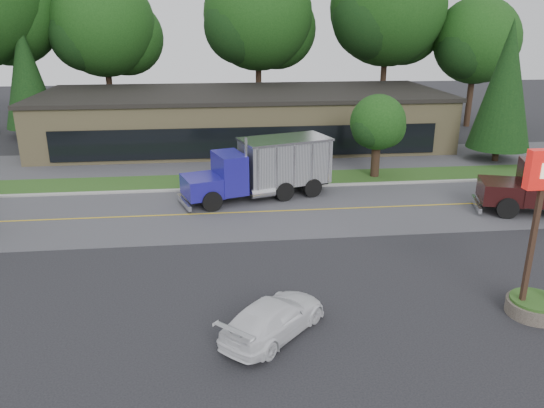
# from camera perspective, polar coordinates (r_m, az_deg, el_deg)

# --- Properties ---
(ground) EXTENTS (140.00, 140.00, 0.00)m
(ground) POSITION_cam_1_polar(r_m,az_deg,el_deg) (20.29, -4.28, -9.77)
(ground) COLOR #2D2D31
(ground) RESTS_ON ground
(road) EXTENTS (60.00, 8.00, 0.02)m
(road) POSITION_cam_1_polar(r_m,az_deg,el_deg) (28.50, -5.02, -1.00)
(road) COLOR #5D5D62
(road) RESTS_ON ground
(center_line) EXTENTS (60.00, 0.12, 0.01)m
(center_line) POSITION_cam_1_polar(r_m,az_deg,el_deg) (28.50, -5.02, -1.00)
(center_line) COLOR gold
(center_line) RESTS_ON ground
(curb) EXTENTS (60.00, 0.30, 0.12)m
(curb) POSITION_cam_1_polar(r_m,az_deg,el_deg) (32.47, -5.23, 1.55)
(curb) COLOR #9E9E99
(curb) RESTS_ON ground
(grass_verge) EXTENTS (60.00, 3.40, 0.03)m
(grass_verge) POSITION_cam_1_polar(r_m,az_deg,el_deg) (34.19, -5.30, 2.46)
(grass_verge) COLOR #2B4F1B
(grass_verge) RESTS_ON ground
(far_parking) EXTENTS (60.00, 7.00, 0.02)m
(far_parking) POSITION_cam_1_polar(r_m,az_deg,el_deg) (39.01, -5.48, 4.57)
(far_parking) COLOR #5D5D62
(far_parking) RESTS_ON ground
(strip_mall) EXTENTS (32.00, 12.00, 4.00)m
(strip_mall) POSITION_cam_1_polar(r_m,az_deg,el_deg) (44.51, -3.12, 9.09)
(strip_mall) COLOR #98885D
(strip_mall) RESTS_ON ground
(bilo_sign) EXTENTS (2.20, 1.90, 5.95)m
(bilo_sign) POSITION_cam_1_polar(r_m,az_deg,el_deg) (20.34, 27.09, -5.55)
(bilo_sign) COLOR #6B6054
(bilo_sign) RESTS_ON ground
(tree_far_b) EXTENTS (9.79, 9.21, 13.97)m
(tree_far_b) POSITION_cam_1_polar(r_m,az_deg,el_deg) (52.71, -17.44, 17.43)
(tree_far_b) COLOR #382619
(tree_far_b) RESTS_ON ground
(tree_far_c) EXTENTS (10.68, 10.05, 15.23)m
(tree_far_c) POSITION_cam_1_polar(r_m,az_deg,el_deg) (52.08, -1.33, 19.13)
(tree_far_c) COLOR #382619
(tree_far_c) RESTS_ON ground
(tree_far_d) EXTENTS (11.40, 10.73, 16.26)m
(tree_far_d) POSITION_cam_1_polar(r_m,az_deg,el_deg) (53.54, 12.47, 19.42)
(tree_far_d) COLOR #382619
(tree_far_d) RESTS_ON ground
(tree_far_e) EXTENTS (8.35, 7.85, 11.91)m
(tree_far_e) POSITION_cam_1_polar(r_m,az_deg,el_deg) (54.74, 21.17, 15.68)
(tree_far_e) COLOR #382619
(tree_far_e) RESTS_ON ground
(evergreen_left) EXTENTS (4.35, 4.35, 9.89)m
(evergreen_left) POSITION_cam_1_polar(r_m,az_deg,el_deg) (50.40, -24.91, 12.52)
(evergreen_left) COLOR #382619
(evergreen_left) RESTS_ON ground
(evergreen_right) EXTENTS (4.38, 4.38, 9.96)m
(evergreen_right) POSITION_cam_1_polar(r_m,az_deg,el_deg) (41.43, 23.82, 11.63)
(evergreen_right) COLOR #382619
(evergreen_right) RESTS_ON ground
(tree_verge) EXTENTS (3.77, 3.55, 5.38)m
(tree_verge) POSITION_cam_1_polar(r_m,az_deg,el_deg) (35.03, 11.37, 8.34)
(tree_verge) COLOR #382619
(tree_verge) RESTS_ON ground
(dump_truck_blue) EXTENTS (8.89, 4.90, 3.36)m
(dump_truck_blue) POSITION_cam_1_polar(r_m,az_deg,el_deg) (30.53, -0.66, 4.02)
(dump_truck_blue) COLOR black
(dump_truck_blue) RESTS_ON ground
(rally_car) EXTENTS (4.20, 4.32, 1.24)m
(rally_car) POSITION_cam_1_polar(r_m,az_deg,el_deg) (17.69, 0.20, -12.10)
(rally_car) COLOR white
(rally_car) RESTS_ON ground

